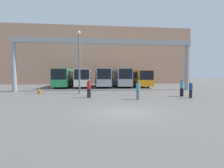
{
  "coord_description": "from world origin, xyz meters",
  "views": [
    {
      "loc": [
        -1.9,
        -9.97,
        2.19
      ],
      "look_at": [
        1.27,
        17.52,
        0.78
      ],
      "focal_mm": 28.0,
      "sensor_mm": 36.0,
      "label": 1
    }
  ],
  "objects": [
    {
      "name": "ground_plane",
      "position": [
        0.0,
        0.0,
        0.0
      ],
      "size": [
        200.0,
        200.0,
        0.0
      ],
      "primitive_type": "plane",
      "color": "#514F4C"
    },
    {
      "name": "building_backdrop",
      "position": [
        0.0,
        39.48,
        7.17
      ],
      "size": [
        47.45,
        12.0,
        14.33
      ],
      "color": "tan",
      "rests_on": "ground"
    },
    {
      "name": "overhead_gantry",
      "position": [
        0.0,
        14.61,
        5.96
      ],
      "size": [
        24.94,
        0.8,
        7.22
      ],
      "color": "gray",
      "rests_on": "ground"
    },
    {
      "name": "bus_slot_0",
      "position": [
        -6.95,
        23.33,
        1.86
      ],
      "size": [
        2.55,
        11.65,
        3.24
      ],
      "color": "#268C4C",
      "rests_on": "ground"
    },
    {
      "name": "bus_slot_1",
      "position": [
        -3.48,
        23.16,
        1.84
      ],
      "size": [
        2.59,
        11.31,
        3.19
      ],
      "color": "silver",
      "rests_on": "ground"
    },
    {
      "name": "bus_slot_2",
      "position": [
        0.0,
        22.77,
        1.9
      ],
      "size": [
        2.44,
        10.53,
        3.31
      ],
      "color": "#999EA5",
      "rests_on": "ground"
    },
    {
      "name": "bus_slot_3",
      "position": [
        3.48,
        22.67,
        1.92
      ],
      "size": [
        2.43,
        10.32,
        3.34
      ],
      "color": "#999EA5",
      "rests_on": "ground"
    },
    {
      "name": "bus_slot_4",
      "position": [
        6.95,
        23.48,
        1.76
      ],
      "size": [
        2.58,
        11.95,
        3.04
      ],
      "color": "orange",
      "rests_on": "ground"
    },
    {
      "name": "pedestrian_mid_left",
      "position": [
        7.27,
        6.95,
        0.94
      ],
      "size": [
        0.37,
        0.37,
        1.77
      ],
      "rotation": [
        0.0,
        0.0,
        5.73
      ],
      "color": "black",
      "rests_on": "ground"
    },
    {
      "name": "pedestrian_far_center",
      "position": [
        -2.2,
        6.94,
        0.96
      ],
      "size": [
        0.37,
        0.37,
        1.8
      ],
      "rotation": [
        0.0,
        0.0,
        3.57
      ],
      "color": "black",
      "rests_on": "ground"
    },
    {
      "name": "pedestrian_near_center",
      "position": [
        7.48,
        5.66,
        0.86
      ],
      "size": [
        0.34,
        0.34,
        1.63
      ],
      "rotation": [
        0.0,
        0.0,
        3.4
      ],
      "color": "black",
      "rests_on": "ground"
    },
    {
      "name": "pedestrian_mid_right",
      "position": [
        2.2,
        5.21,
        0.91
      ],
      "size": [
        0.36,
        0.36,
        1.71
      ],
      "rotation": [
        0.0,
        0.0,
        2.5
      ],
      "color": "gray",
      "rests_on": "ground"
    },
    {
      "name": "traffic_cone",
      "position": [
        -8.18,
        11.7,
        0.32
      ],
      "size": [
        0.5,
        0.5,
        0.65
      ],
      "color": "orange",
      "rests_on": "ground"
    },
    {
      "name": "lamp_post",
      "position": [
        -3.37,
        11.04,
        4.03
      ],
      "size": [
        0.36,
        0.36,
        7.34
      ],
      "color": "#595B60",
      "rests_on": "ground"
    }
  ]
}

